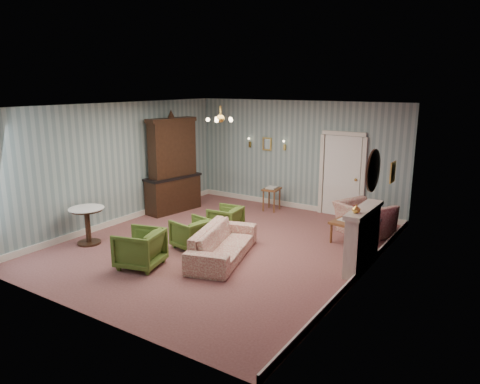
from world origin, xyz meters
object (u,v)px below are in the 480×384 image
Objects in this scene: olive_chair_a at (140,247)px; sofa_chintz at (223,238)px; dresser at (172,163)px; coffee_table at (349,230)px; wingback_chair at (364,213)px; fireplace at (362,238)px; side_table_black at (369,234)px; olive_chair_c at (225,218)px; olive_chair_b at (191,232)px; pedestal_table at (88,226)px.

sofa_chintz is (1.04, 1.18, 0.02)m from olive_chair_a.
olive_chair_a is at bearing -48.86° from dresser.
dresser reaches higher than coffee_table.
sofa_chintz is at bearing 84.74° from wingback_chair.
fireplace reaches higher than side_table_black.
wingback_chair is (2.69, 1.60, 0.15)m from olive_chair_c.
wingback_chair is (2.73, 2.79, 0.15)m from olive_chair_b.
wingback_chair is 1.40× the size of pedestal_table.
pedestal_table is (-1.99, -1.00, 0.06)m from olive_chair_b.
fireplace is (3.47, 2.16, 0.19)m from olive_chair_a.
dresser is at bearing 93.26° from pedestal_table.
olive_chair_a is at bearing 122.10° from sofa_chintz.
dresser is (-1.99, 3.20, 0.92)m from olive_chair_a.
olive_chair_b is 3.68m from side_table_black.
sofa_chintz is 3.06m from side_table_black.
wingback_chair is at bearing 146.42° from olive_chair_b.
wingback_chair reaches higher than side_table_black.
fireplace is 5.61m from pedestal_table.
sofa_chintz reaches higher than coffee_table.
olive_chair_b is (0.17, 1.29, -0.05)m from olive_chair_a.
fireplace is 1.57m from coffee_table.
fireplace is 1.49× the size of coffee_table.
pedestal_table is at bearing -52.45° from olive_chair_b.
olive_chair_b is at bearing -147.06° from side_table_black.
pedestal_table is (-4.71, -3.79, -0.09)m from wingback_chair.
side_table_black is 0.75× the size of pedestal_table.
olive_chair_c is 0.26× the size of dresser.
wingback_chair is at bearing -49.04° from sofa_chintz.
sofa_chintz reaches higher than olive_chair_c.
olive_chair_c is 3.13m from wingback_chair.
side_table_black is at bearing 133.71° from olive_chair_b.
olive_chair_a is 4.09m from fireplace.
olive_chair_b is 3.41m from coffee_table.
pedestal_table is (-5.29, -1.87, -0.18)m from fireplace.
wingback_chair is at bearing 115.05° from side_table_black.
side_table_black is at bearing 142.35° from wingback_chair.
olive_chair_a is 1.14× the size of olive_chair_b.
olive_chair_b is 0.73× the size of coffee_table.
olive_chair_c is (0.04, 1.19, -0.01)m from olive_chair_b.
wingback_chair is 0.63m from coffee_table.
olive_chair_a is 2.49m from olive_chair_c.
coffee_table is at bearing 156.54° from side_table_black.
coffee_table is at bearing 126.85° from olive_chair_a.
olive_chair_b is at bearing -32.28° from dresser.
sofa_chintz is 1.50× the size of fireplace.
olive_chair_b reaches higher than olive_chair_c.
pedestal_table is at bearing 66.10° from wingback_chair.
olive_chair_c is at bearing 174.37° from fireplace.
olive_chair_c is 0.48× the size of fireplace.
olive_chair_b is at bearing -7.68° from olive_chair_c.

